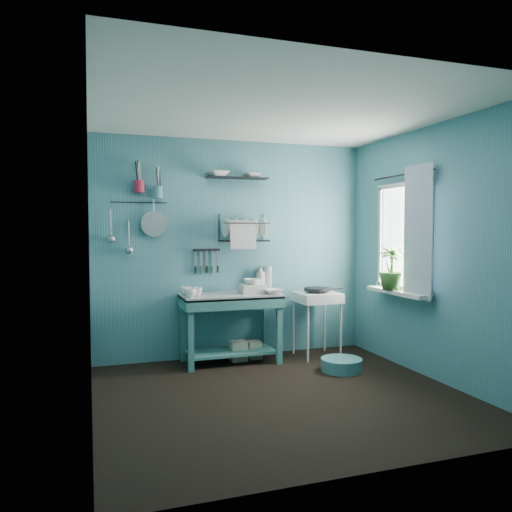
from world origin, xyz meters
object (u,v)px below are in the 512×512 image
object	(u,v)px
utensil_cup_magenta	(139,186)
potted_plant	(392,268)
water_bottle	(268,278)
storage_tin_small	(254,350)
mug_right	(186,291)
hotplate_stand	(317,324)
soap_bottle	(261,278)
colander	(154,224)
storage_tin_large	(238,351)
dish_rack	(244,228)
utensil_cup_teal	(158,192)
mug_mid	(198,292)
work_counter	(231,328)
mug_left	(190,293)
frying_pan	(317,289)
wash_tub	(253,289)
floor_basin	(341,365)

from	to	relation	value
utensil_cup_magenta	potted_plant	world-z (taller)	utensil_cup_magenta
water_bottle	utensil_cup_magenta	bearing A→B (deg)	-179.71
utensil_cup_magenta	storage_tin_small	world-z (taller)	utensil_cup_magenta
mug_right	hotplate_stand	world-z (taller)	mug_right
soap_bottle	colander	bearing A→B (deg)	178.00
soap_bottle	potted_plant	xyz separation A→B (m)	(1.17, -0.91, 0.15)
potted_plant	storage_tin_large	distance (m)	1.92
dish_rack	utensil_cup_teal	world-z (taller)	utensil_cup_teal
utensil_cup_magenta	mug_right	bearing A→B (deg)	-25.05
water_bottle	potted_plant	distance (m)	1.42
storage_tin_large	hotplate_stand	bearing A→B (deg)	-7.15
mug_right	storage_tin_small	world-z (taller)	mug_right
mug_mid	water_bottle	size ratio (longest dim) A/B	0.36
work_counter	hotplate_stand	distance (m)	1.02
hotplate_stand	storage_tin_small	world-z (taller)	hotplate_stand
utensil_cup_teal	hotplate_stand	bearing A→B (deg)	-8.89
hotplate_stand	dish_rack	xyz separation A→B (m)	(-0.81, 0.23, 1.12)
mug_left	mug_right	size ratio (longest dim) A/B	1.00
soap_bottle	potted_plant	distance (m)	1.49
frying_pan	utensil_cup_teal	world-z (taller)	utensil_cup_teal
wash_tub	mug_mid	bearing A→B (deg)	-176.37
water_bottle	hotplate_stand	xyz separation A→B (m)	(0.50, -0.29, -0.53)
mug_left	mug_right	xyz separation A→B (m)	(-0.02, 0.16, 0.00)
dish_rack	utensil_cup_teal	xyz separation A→B (m)	(-0.96, 0.05, 0.38)
mug_mid	soap_bottle	world-z (taller)	soap_bottle
mug_left	storage_tin_large	world-z (taller)	mug_left
frying_pan	storage_tin_large	size ratio (longest dim) A/B	1.36
water_bottle	storage_tin_large	size ratio (longest dim) A/B	1.27
soap_bottle	storage_tin_small	bearing A→B (deg)	-135.00
mug_right	utensil_cup_magenta	distance (m)	1.23
hotplate_stand	dish_rack	distance (m)	1.41
utensil_cup_teal	wash_tub	bearing A→B (deg)	-13.00
hotplate_stand	utensil_cup_teal	bearing A→B (deg)	177.32
frying_pan	storage_tin_large	distance (m)	1.15
mug_left	storage_tin_small	xyz separation A→B (m)	(0.78, 0.24, -0.71)
utensil_cup_magenta	hotplate_stand	bearing A→B (deg)	-8.01
mug_mid	storage_tin_small	xyz separation A→B (m)	(0.68, 0.14, -0.71)
dish_rack	utensil_cup_teal	bearing A→B (deg)	-174.52
utensil_cup_magenta	storage_tin_small	size ratio (longest dim) A/B	0.65
mug_right	potted_plant	xyz separation A→B (m)	(2.09, -0.71, 0.25)
mug_left	wash_tub	bearing A→B (deg)	10.86
mug_left	frying_pan	size ratio (longest dim) A/B	0.41
water_bottle	floor_basin	world-z (taller)	water_bottle
work_counter	mug_left	xyz separation A→B (m)	(-0.48, -0.16, 0.43)
utensil_cup_teal	utensil_cup_magenta	bearing A→B (deg)	180.00
frying_pan	utensil_cup_magenta	xyz separation A→B (m)	(-1.97, 0.28, 1.15)
mug_left	utensil_cup_teal	bearing A→B (deg)	126.70
water_bottle	colander	size ratio (longest dim) A/B	1.00
mug_right	floor_basin	distance (m)	1.82
mug_right	floor_basin	world-z (taller)	mug_right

